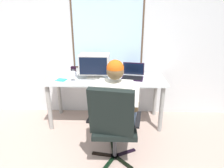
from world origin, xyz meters
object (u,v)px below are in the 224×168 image
object	(u,v)px
desk	(106,85)
wine_glass	(73,74)
cd_case	(61,80)
crt_monitor	(95,64)
laptop	(133,74)
office_chair	(113,122)
desk_speaker	(74,71)
person_seated	(117,105)

from	to	relation	value
desk	wine_glass	bearing A→B (deg)	-162.69
cd_case	crt_monitor	bearing A→B (deg)	16.05
crt_monitor	laptop	size ratio (longest dim) A/B	1.21
desk	office_chair	distance (m)	0.98
wine_glass	cd_case	distance (m)	0.22
laptop	cd_case	world-z (taller)	laptop
crt_monitor	cd_case	bearing A→B (deg)	-163.95
laptop	cd_case	bearing A→B (deg)	-171.03
cd_case	laptop	bearing A→B (deg)	8.97
crt_monitor	laptop	bearing A→B (deg)	2.85
crt_monitor	desk_speaker	bearing A→B (deg)	166.14
wine_glass	cd_case	size ratio (longest dim) A/B	0.86
desk	crt_monitor	world-z (taller)	crt_monitor
person_seated	wine_glass	size ratio (longest dim) A/B	8.42
laptop	desk_speaker	size ratio (longest dim) A/B	2.47
crt_monitor	office_chair	bearing A→B (deg)	-72.71
wine_glass	desk	bearing A→B (deg)	17.31
desk_speaker	cd_case	bearing A→B (deg)	-121.23
laptop	wine_glass	world-z (taller)	laptop
desk_speaker	cd_case	world-z (taller)	desk_speaker
laptop	desk_speaker	world-z (taller)	laptop
wine_glass	crt_monitor	bearing A→B (deg)	30.47
cd_case	person_seated	bearing A→B (deg)	-35.26
person_seated	desk_speaker	world-z (taller)	person_seated
desk	laptop	world-z (taller)	laptop
office_chair	desk	bearing A→B (deg)	98.40
office_chair	cd_case	size ratio (longest dim) A/B	5.91
laptop	cd_case	distance (m)	1.09
crt_monitor	cd_case	xyz separation A→B (m)	(-0.49, -0.14, -0.21)
office_chair	person_seated	size ratio (longest dim) A/B	0.81
person_seated	desk_speaker	bearing A→B (deg)	130.49
desk	desk_speaker	xyz separation A→B (m)	(-0.52, 0.12, 0.19)
crt_monitor	cd_case	world-z (taller)	crt_monitor
laptop	desk_speaker	distance (m)	0.94
desk_speaker	cd_case	size ratio (longest dim) A/B	0.90
office_chair	wine_glass	world-z (taller)	office_chair
person_seated	crt_monitor	size ratio (longest dim) A/B	2.72
laptop	person_seated	bearing A→B (deg)	-107.42
crt_monitor	wine_glass	size ratio (longest dim) A/B	3.10
cd_case	desk_speaker	bearing A→B (deg)	58.77
crt_monitor	laptop	world-z (taller)	crt_monitor
laptop	wine_glass	distance (m)	0.91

